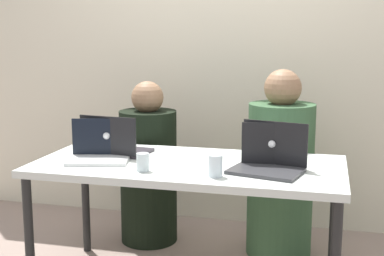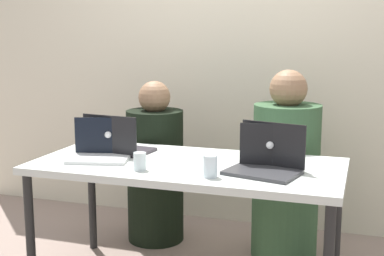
# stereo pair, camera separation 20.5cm
# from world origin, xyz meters

# --- Properties ---
(back_wall) EXTENTS (4.50, 0.10, 2.50)m
(back_wall) POSITION_xyz_m (0.00, 1.21, 1.25)
(back_wall) COLOR beige
(back_wall) RESTS_ON ground
(desk) EXTENTS (1.69, 0.79, 0.74)m
(desk) POSITION_xyz_m (0.00, 0.00, 0.67)
(desk) COLOR silver
(desk) RESTS_ON ground
(person_on_left) EXTENTS (0.47, 0.47, 1.12)m
(person_on_left) POSITION_xyz_m (-0.45, 0.63, 0.50)
(person_on_left) COLOR black
(person_on_left) RESTS_ON ground
(person_on_right) EXTENTS (0.50, 0.50, 1.22)m
(person_on_right) POSITION_xyz_m (0.45, 0.63, 0.54)
(person_on_right) COLOR #385A39
(person_on_right) RESTS_ON ground
(laptop_back_right) EXTENTS (0.34, 0.29, 0.24)m
(laptop_back_right) POSITION_xyz_m (0.45, 0.09, 0.79)
(laptop_back_right) COLOR #ADB8B5
(laptop_back_right) RESTS_ON desk
(laptop_back_left) EXTENTS (0.39, 0.30, 0.24)m
(laptop_back_left) POSITION_xyz_m (-0.47, 0.09, 0.79)
(laptop_back_left) COLOR #3B353D
(laptop_back_left) RESTS_ON desk
(laptop_front_right) EXTENTS (0.40, 0.34, 0.25)m
(laptop_front_right) POSITION_xyz_m (0.45, -0.07, 0.79)
(laptop_front_right) COLOR #38383B
(laptop_front_right) RESTS_ON desk
(laptop_front_left) EXTENTS (0.37, 0.31, 0.22)m
(laptop_front_left) POSITION_xyz_m (-0.50, -0.07, 0.79)
(laptop_front_left) COLOR silver
(laptop_front_left) RESTS_ON desk
(water_glass_right) EXTENTS (0.07, 0.07, 0.11)m
(water_glass_right) POSITION_xyz_m (0.20, -0.25, 0.78)
(water_glass_right) COLOR silver
(water_glass_right) RESTS_ON desk
(water_glass_left) EXTENTS (0.07, 0.07, 0.09)m
(water_glass_left) POSITION_xyz_m (-0.18, -0.23, 0.78)
(water_glass_left) COLOR silver
(water_glass_left) RESTS_ON desk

